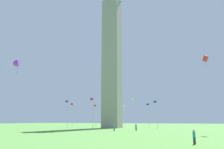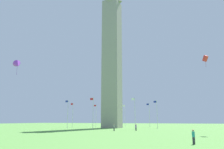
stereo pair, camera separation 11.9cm
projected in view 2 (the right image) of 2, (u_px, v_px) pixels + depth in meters
name	position (u px, v px, depth m)	size (l,w,h in m)	color
ground_plane	(112.00, 128.00, 79.53)	(260.00, 260.00, 0.00)	#548C3D
obelisk_monument	(112.00, 53.00, 85.27)	(6.18, 6.18, 56.21)	gray
flagpole_n	(73.00, 114.00, 86.11)	(1.12, 0.14, 9.45)	silver
flagpole_ne	(68.00, 113.00, 73.85)	(1.12, 0.14, 9.45)	silver
flagpole_e	(93.00, 112.00, 65.53)	(1.12, 0.14, 9.45)	silver
flagpole_se	(135.00, 112.00, 66.04)	(1.12, 0.14, 9.45)	silver
flagpole_s	(157.00, 113.00, 75.08)	(1.12, 0.14, 9.45)	silver
flagpole_sw	(149.00, 114.00, 87.35)	(1.12, 0.14, 9.45)	silver
flagpole_w	(125.00, 115.00, 95.66)	(1.12, 0.14, 9.45)	silver
flagpole_nw	(96.00, 115.00, 95.15)	(1.12, 0.14, 9.45)	silver
person_purple_shirt	(136.00, 127.00, 58.23)	(0.32, 0.32, 1.73)	#2D2D38
person_teal_shirt	(194.00, 137.00, 25.21)	(0.32, 0.32, 1.67)	#2D2D38
person_gray_shirt	(114.00, 127.00, 57.34)	(0.32, 0.32, 1.74)	#2D2D38
kite_red_box	(205.00, 58.00, 49.12)	(1.36, 1.44, 2.71)	red
kite_purple_delta	(17.00, 65.00, 47.70)	(2.57, 2.34, 3.26)	purple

